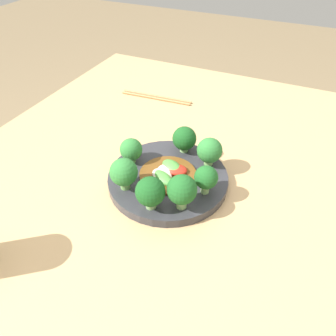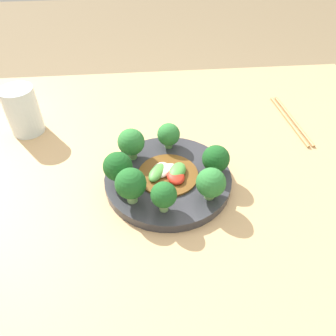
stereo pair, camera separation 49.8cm
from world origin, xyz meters
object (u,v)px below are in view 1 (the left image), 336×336
chopsticks (156,97)px  broccoli_west (184,139)px  broccoli_north (206,178)px  broccoli_northwest (210,151)px  broccoli_northeast (182,190)px  plate (168,179)px  broccoli_southeast (124,173)px  broccoli_south (131,150)px  broccoli_east (150,192)px  stirfry_center (168,173)px

chopsticks → broccoli_west: bearing=38.4°
chopsticks → broccoli_north: bearing=38.7°
broccoli_northwest → broccoli_northeast: 0.14m
plate → broccoli_northwest: (-0.07, 0.06, 0.05)m
broccoli_northeast → chopsticks: size_ratio=0.33×
plate → broccoli_west: size_ratio=4.13×
broccoli_southeast → broccoli_west: size_ratio=1.12×
broccoli_southeast → broccoli_south: bearing=-159.9°
broccoli_southeast → plate: bearing=138.0°
broccoli_northwest → broccoli_southeast: (0.14, -0.13, 0.00)m
broccoli_north → broccoli_east: bearing=-44.7°
broccoli_north → broccoli_south: broccoli_north is taller
plate → broccoli_east: size_ratio=3.75×
broccoli_northeast → broccoli_southeast: bearing=-90.9°
broccoli_north → broccoli_northwest: size_ratio=0.96×
broccoli_west → plate: bearing=1.4°
broccoli_southeast → stirfry_center: 0.10m
broccoli_south → broccoli_west: broccoli_west is taller
broccoli_east → plate: bearing=-175.1°
broccoli_south → stirfry_center: bearing=84.5°
broccoli_northeast → broccoli_northwest: bearing=178.2°
broccoli_east → chopsticks: 0.47m
plate → broccoli_west: broccoli_west is taller
plate → chopsticks: 0.38m
broccoli_north → broccoli_south: size_ratio=1.08×
broccoli_northwest → broccoli_south: size_ratio=1.13×
broccoli_northeast → broccoli_south: bearing=-118.2°
broccoli_northwest → broccoli_west: broccoli_northwest is taller
broccoli_east → stirfry_center: 0.10m
broccoli_north → broccoli_southeast: (0.05, -0.15, 0.00)m
chopsticks → broccoli_northeast: bearing=31.8°
broccoli_north → plate: bearing=-100.2°
broccoli_north → broccoli_northwest: broccoli_northwest is taller
plate → broccoli_northwest: size_ratio=3.92×
broccoli_south → chopsticks: bearing=-163.1°
broccoli_northwest → chopsticks: broccoli_northwest is taller
broccoli_south → broccoli_west: 0.12m
broccoli_north → broccoli_northeast: bearing=-25.8°
broccoli_east → broccoli_north: bearing=135.3°
plate → stirfry_center: (-0.00, 0.00, 0.02)m
plate → broccoli_south: size_ratio=4.42×
plate → broccoli_west: (-0.09, -0.00, 0.04)m
plate → broccoli_south: 0.10m
plate → broccoli_north: (0.02, 0.09, 0.05)m
broccoli_north → broccoli_southeast: broccoli_southeast is taller
plate → broccoli_southeast: 0.11m
broccoli_south → broccoli_northwest: bearing=111.3°
broccoli_south → stirfry_center: 0.10m
plate → broccoli_northwest: broccoli_northwest is taller
broccoli_southeast → broccoli_northeast: bearing=89.1°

